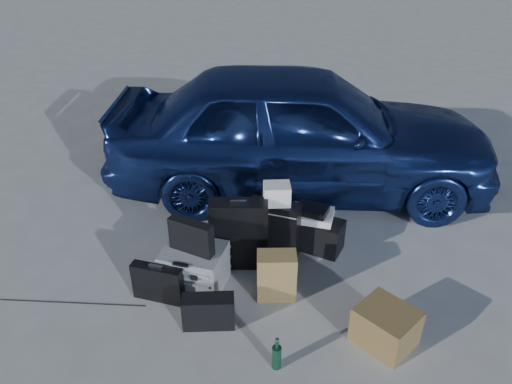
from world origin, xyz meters
TOP-DOWN VIEW (x-y plane):
  - ground at (0.00, 0.00)m, footprint 60.00×60.00m
  - car at (-0.05, 2.26)m, footprint 4.73×3.10m
  - pelican_case at (-0.39, 0.20)m, footprint 0.57×0.49m
  - laptop_bag at (-0.39, 0.19)m, footprint 0.42×0.14m
  - briefcase at (-0.59, -0.10)m, footprint 0.47×0.14m
  - suitcase_left at (-0.12, 0.61)m, footprint 0.57×0.37m
  - suitcase_right at (0.13, 0.89)m, footprint 0.50×0.20m
  - white_carton at (0.14, 0.90)m, footprint 0.31×0.28m
  - duffel_bag at (0.42, 1.14)m, footprint 0.68×0.34m
  - flat_box_white at (0.43, 1.16)m, footprint 0.45×0.36m
  - flat_box_black at (0.43, 1.14)m, footprint 0.31×0.23m
  - kraft_bag at (0.35, 0.32)m, footprint 0.39×0.32m
  - cardboard_box at (1.34, 0.13)m, footprint 0.55×0.52m
  - messenger_bag at (-0.04, -0.22)m, footprint 0.45×0.32m
  - green_bottle at (0.62, -0.42)m, footprint 0.09×0.09m

SIDE VIEW (x-z plane):
  - ground at x=0.00m, z-range 0.00..0.00m
  - green_bottle at x=0.62m, z-range 0.00..0.29m
  - messenger_bag at x=-0.04m, z-range 0.00..0.30m
  - cardboard_box at x=1.34m, z-range 0.00..0.33m
  - duffel_bag at x=0.42m, z-range 0.00..0.33m
  - briefcase at x=-0.59m, z-range 0.00..0.36m
  - pelican_case at x=-0.39m, z-range 0.00..0.39m
  - kraft_bag at x=0.35m, z-range 0.00..0.45m
  - suitcase_right at x=0.13m, z-range 0.00..0.59m
  - suitcase_left at x=-0.12m, z-range 0.00..0.70m
  - flat_box_white at x=0.43m, z-range 0.33..0.40m
  - flat_box_black at x=0.43m, z-range 0.40..0.47m
  - laptop_bag at x=-0.39m, z-range 0.39..0.70m
  - white_carton at x=0.14m, z-range 0.59..0.79m
  - car at x=-0.05m, z-range 0.00..1.50m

